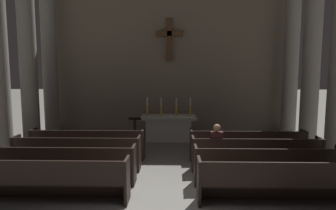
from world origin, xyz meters
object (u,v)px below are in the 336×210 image
at_px(column_left_third, 28,58).
at_px(pew_left_row_2, 63,164).
at_px(pew_left_row_1, 45,180).
at_px(candlestick_inner_right, 176,110).
at_px(column_left_fourth, 50,60).
at_px(pew_left_row_4, 88,144).
at_px(pew_right_row_4, 247,145).
at_px(candlestick_outer_left, 147,110).
at_px(candlestick_inner_left, 161,110).
at_px(pew_left_row_3, 77,153).
at_px(column_right_fourth, 291,60).
at_px(pew_right_row_2, 268,166).
at_px(candlestick_outer_right, 190,110).
at_px(altar, 169,127).
at_px(column_right_third, 312,58).
at_px(lone_worshipper, 216,146).
at_px(pew_right_row_1, 284,182).
at_px(pew_right_row_3, 256,154).
at_px(lectern, 135,133).

bearing_deg(column_left_third, pew_left_row_2, -54.22).
relative_size(pew_left_row_1, candlestick_inner_right, 4.91).
bearing_deg(column_left_fourth, pew_left_row_4, -52.37).
height_order(pew_right_row_4, candlestick_inner_right, candlestick_inner_right).
bearing_deg(candlestick_outer_left, candlestick_inner_left, 0.00).
xyz_separation_m(pew_left_row_3, column_right_fourth, (7.48, 4.27, 2.74)).
distance_m(pew_right_row_2, candlestick_outer_left, 5.67).
relative_size(pew_right_row_2, candlestick_outer_right, 4.91).
bearing_deg(candlestick_outer_right, altar, 180.00).
bearing_deg(pew_right_row_2, candlestick_inner_left, 121.64).
height_order(column_right_third, candlestick_outer_left, column_right_third).
bearing_deg(column_right_fourth, candlestick_inner_left, -171.87).
relative_size(pew_right_row_4, column_right_fourth, 0.53).
bearing_deg(lone_worshipper, pew_right_row_4, 41.47).
height_order(pew_left_row_2, pew_left_row_3, same).
bearing_deg(candlestick_inner_left, candlestick_inner_right, 0.00).
bearing_deg(column_right_third, pew_right_row_1, -119.24).
distance_m(pew_right_row_3, altar, 4.30).
relative_size(column_right_fourth, candlestick_inner_left, 9.20).
bearing_deg(column_left_third, lectern, -2.61).
relative_size(pew_left_row_3, altar, 1.60).
bearing_deg(pew_left_row_4, pew_left_row_1, -90.00).
distance_m(column_left_third, candlestick_inner_left, 5.20).
bearing_deg(column_right_third, column_left_third, 180.00).
relative_size(pew_left_row_1, candlestick_inner_left, 4.91).
distance_m(pew_left_row_1, column_left_fourth, 7.30).
bearing_deg(column_left_third, pew_left_row_3, -44.65).
relative_size(pew_left_row_2, pew_right_row_4, 1.00).
bearing_deg(pew_right_row_4, candlestick_inner_right, 131.05).
distance_m(pew_right_row_3, column_right_third, 4.48).
distance_m(pew_left_row_2, column_left_fourth, 6.45).
xyz_separation_m(pew_left_row_2, column_left_third, (-2.52, 3.49, 2.74)).
xyz_separation_m(column_left_third, candlestick_inner_right, (5.30, 1.03, -1.98)).
height_order(pew_right_row_4, lectern, lectern).
bearing_deg(pew_left_row_2, column_left_third, 125.78).
xyz_separation_m(pew_right_row_3, column_left_fourth, (-7.48, 4.27, 2.74)).
distance_m(pew_right_row_3, candlestick_inner_left, 4.55).
relative_size(pew_left_row_3, column_left_third, 0.53).
height_order(pew_left_row_1, pew_right_row_3, same).
bearing_deg(pew_right_row_4, column_left_fourth, 156.43).
bearing_deg(column_left_fourth, candlestick_outer_right, -7.37).
height_order(column_right_third, lone_worshipper, column_right_third).
xyz_separation_m(candlestick_outer_left, lectern, (-0.33, -1.20, -0.69)).
relative_size(column_left_fourth, candlestick_inner_left, 9.20).
relative_size(pew_right_row_3, column_right_third, 0.53).
xyz_separation_m(candlestick_inner_left, candlestick_inner_right, (0.60, 0.00, 0.00)).
distance_m(column_right_third, column_left_fourth, 10.16).
bearing_deg(pew_right_row_3, column_left_fourth, 150.30).
height_order(pew_right_row_2, candlestick_inner_left, candlestick_inner_left).
bearing_deg(pew_left_row_4, column_right_third, 11.20).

